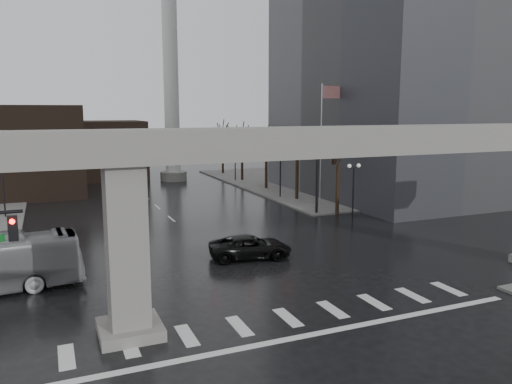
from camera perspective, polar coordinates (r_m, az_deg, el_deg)
ground at (r=24.63m, az=2.60°, el=-13.28°), size 160.00×160.00×0.00m
sidewalk_ne at (r=67.56m, az=9.42°, el=1.21°), size 28.00×36.00×0.15m
elevated_guideway at (r=23.46m, az=5.51°, el=2.96°), size 48.00×2.60×8.70m
office_tower at (r=61.05m, az=16.99°, el=19.83°), size 22.00×26.00×42.00m
building_far_left at (r=62.80m, az=-26.69°, el=4.26°), size 16.00×14.00×10.00m
building_far_mid at (r=73.13m, az=-16.71°, el=4.65°), size 10.00×10.00×8.00m
smokestack at (r=68.47m, az=-9.70°, el=12.45°), size 3.60×3.60×30.00m
signal_mast_arm at (r=43.73m, az=2.72°, el=4.55°), size 12.12×0.43×8.00m
flagpole_assembly at (r=49.41m, az=7.77°, el=7.00°), size 2.06×0.12×12.00m
lamp_right_0 at (r=42.08m, az=11.08°, el=0.97°), size 1.22×0.32×5.11m
lamp_right_1 at (r=54.16m, az=2.80°, el=2.96°), size 1.22×0.32×5.11m
lamp_right_2 at (r=66.99m, az=-2.40°, el=4.19°), size 1.22×0.32×5.11m
lamp_left_1 at (r=49.01m, az=-26.98°, el=1.29°), size 1.22×0.32×5.11m
lamp_left_2 at (r=62.90m, az=-26.14°, el=2.91°), size 1.22×0.32×5.11m
tree_right_0 at (r=46.06m, az=9.34°, el=0.87°), size 1.09×1.58×7.50m
tree_right_1 at (r=52.93m, az=4.73°, el=2.12°), size 1.09×1.61×7.67m
tree_right_2 at (r=60.07m, az=1.20°, el=3.06°), size 1.10×1.63×7.85m
tree_right_3 at (r=67.41m, az=-1.58°, el=3.80°), size 1.11×1.66×8.02m
tree_right_4 at (r=74.89m, az=-3.81°, el=4.39°), size 1.12×1.69×8.19m
pickup_truck at (r=32.38m, az=-0.64°, el=-6.30°), size 5.68×3.36×1.48m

